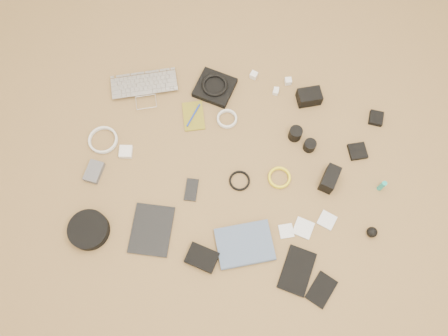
% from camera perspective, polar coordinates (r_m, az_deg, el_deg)
% --- Properties ---
extents(laptop, '(0.39, 0.33, 0.03)m').
position_cam_1_polar(laptop, '(2.24, -10.25, 9.68)').
color(laptop, '#B7B8BC').
rests_on(laptop, ground).
extents(headphone_pouch, '(0.21, 0.20, 0.03)m').
position_cam_1_polar(headphone_pouch, '(2.22, -1.21, 10.46)').
color(headphone_pouch, black).
rests_on(headphone_pouch, ground).
extents(headphones, '(0.13, 0.13, 0.02)m').
position_cam_1_polar(headphones, '(2.20, -1.22, 10.78)').
color(headphones, black).
rests_on(headphones, headphone_pouch).
extents(charger_a, '(0.04, 0.04, 0.03)m').
position_cam_1_polar(charger_a, '(2.26, 3.91, 12.00)').
color(charger_a, white).
rests_on(charger_a, ground).
extents(charger_b, '(0.03, 0.03, 0.02)m').
position_cam_1_polar(charger_b, '(2.22, 6.76, 9.82)').
color(charger_b, white).
rests_on(charger_b, ground).
extents(charger_c, '(0.04, 0.04, 0.03)m').
position_cam_1_polar(charger_c, '(2.26, 8.38, 11.16)').
color(charger_c, white).
rests_on(charger_c, ground).
extents(charger_d, '(0.03, 0.03, 0.02)m').
position_cam_1_polar(charger_d, '(2.23, 6.83, 10.06)').
color(charger_d, white).
rests_on(charger_d, ground).
extents(dslr_camera, '(0.13, 0.11, 0.07)m').
position_cam_1_polar(dslr_camera, '(2.21, 11.06, 9.10)').
color(dslr_camera, black).
rests_on(dslr_camera, ground).
extents(lens_pouch, '(0.07, 0.08, 0.03)m').
position_cam_1_polar(lens_pouch, '(2.26, 19.24, 6.17)').
color(lens_pouch, black).
rests_on(lens_pouch, ground).
extents(notebook_olive, '(0.14, 0.18, 0.01)m').
position_cam_1_polar(notebook_olive, '(2.16, -4.01, 6.79)').
color(notebook_olive, olive).
rests_on(notebook_olive, ground).
extents(pen_blue, '(0.04, 0.13, 0.01)m').
position_cam_1_polar(pen_blue, '(2.15, -4.02, 6.89)').
color(pen_blue, '#142DA3').
rests_on(pen_blue, notebook_olive).
extents(cable_white_a, '(0.12, 0.12, 0.01)m').
position_cam_1_polar(cable_white_a, '(2.14, 0.39, 6.38)').
color(cable_white_a, silver).
rests_on(cable_white_a, ground).
extents(lens_a, '(0.07, 0.07, 0.07)m').
position_cam_1_polar(lens_a, '(2.11, 9.30, 4.45)').
color(lens_a, black).
rests_on(lens_a, ground).
extents(lens_b, '(0.07, 0.07, 0.05)m').
position_cam_1_polar(lens_b, '(2.10, 11.12, 2.90)').
color(lens_b, black).
rests_on(lens_b, ground).
extents(card_reader, '(0.10, 0.10, 0.02)m').
position_cam_1_polar(card_reader, '(2.16, 17.04, 2.10)').
color(card_reader, black).
rests_on(card_reader, ground).
extents(power_brick, '(0.07, 0.07, 0.03)m').
position_cam_1_polar(power_brick, '(2.12, -12.69, 2.08)').
color(power_brick, white).
rests_on(power_brick, ground).
extents(cable_white_b, '(0.18, 0.18, 0.01)m').
position_cam_1_polar(cable_white_b, '(2.17, -15.48, 3.49)').
color(cable_white_b, silver).
rests_on(cable_white_b, ground).
extents(cable_black, '(0.10, 0.10, 0.01)m').
position_cam_1_polar(cable_black, '(2.02, 2.04, -1.70)').
color(cable_black, black).
rests_on(cable_black, ground).
extents(cable_yellow, '(0.14, 0.14, 0.01)m').
position_cam_1_polar(cable_yellow, '(2.04, 7.22, -1.31)').
color(cable_yellow, yellow).
rests_on(cable_yellow, ground).
extents(flash, '(0.09, 0.12, 0.08)m').
position_cam_1_polar(flash, '(2.04, 13.63, -1.37)').
color(flash, black).
rests_on(flash, ground).
extents(lens_cleaner, '(0.03, 0.03, 0.08)m').
position_cam_1_polar(lens_cleaner, '(2.11, 19.92, -2.20)').
color(lens_cleaner, teal).
rests_on(lens_cleaner, ground).
extents(battery_charger, '(0.08, 0.11, 0.03)m').
position_cam_1_polar(battery_charger, '(2.12, -16.62, -0.46)').
color(battery_charger, '#525257').
rests_on(battery_charger, ground).
extents(tablet, '(0.19, 0.24, 0.01)m').
position_cam_1_polar(tablet, '(1.99, -9.44, -7.96)').
color(tablet, black).
rests_on(tablet, ground).
extents(phone, '(0.06, 0.11, 0.01)m').
position_cam_1_polar(phone, '(2.02, -4.28, -2.85)').
color(phone, black).
rests_on(phone, ground).
extents(filter_case_left, '(0.08, 0.08, 0.01)m').
position_cam_1_polar(filter_case_left, '(1.98, 8.13, -8.15)').
color(filter_case_left, silver).
rests_on(filter_case_left, ground).
extents(filter_case_mid, '(0.10, 0.10, 0.01)m').
position_cam_1_polar(filter_case_mid, '(1.99, 10.31, -7.74)').
color(filter_case_mid, silver).
rests_on(filter_case_mid, ground).
extents(filter_case_right, '(0.09, 0.09, 0.01)m').
position_cam_1_polar(filter_case_right, '(2.03, 13.30, -6.66)').
color(filter_case_right, silver).
rests_on(filter_case_right, ground).
extents(air_blower, '(0.05, 0.05, 0.05)m').
position_cam_1_polar(air_blower, '(2.05, 18.77, -7.94)').
color(air_blower, black).
rests_on(air_blower, ground).
extents(headphone_case, '(0.18, 0.18, 0.05)m').
position_cam_1_polar(headphone_case, '(2.03, -17.25, -7.72)').
color(headphone_case, black).
rests_on(headphone_case, ground).
extents(drive_case, '(0.15, 0.12, 0.03)m').
position_cam_1_polar(drive_case, '(1.93, -2.89, -11.62)').
color(drive_case, black).
rests_on(drive_case, ground).
extents(paperback, '(0.29, 0.26, 0.02)m').
position_cam_1_polar(paperback, '(1.93, 3.27, -12.55)').
color(paperback, '#475A79').
rests_on(paperback, ground).
extents(notebook_black_a, '(0.15, 0.21, 0.01)m').
position_cam_1_polar(notebook_black_a, '(1.96, 9.51, -13.07)').
color(notebook_black_a, black).
rests_on(notebook_black_a, ground).
extents(notebook_black_b, '(0.13, 0.16, 0.01)m').
position_cam_1_polar(notebook_black_b, '(1.97, 12.61, -15.25)').
color(notebook_black_b, black).
rests_on(notebook_black_b, ground).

